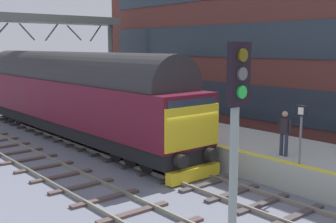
{
  "coord_description": "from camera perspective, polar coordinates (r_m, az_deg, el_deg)",
  "views": [
    {
      "loc": [
        -10.53,
        -12.33,
        4.96
      ],
      "look_at": [
        0.2,
        0.54,
        2.39
      ],
      "focal_mm": 45.64,
      "sensor_mm": 36.0,
      "label": 1
    }
  ],
  "objects": [
    {
      "name": "waiting_passenger",
      "position": [
        16.02,
        15.29,
        -2.28
      ],
      "size": [
        0.35,
        0.51,
        1.64
      ],
      "rotation": [
        0.0,
        0.0,
        1.62
      ],
      "color": "#2A2E41",
      "rests_on": "station_platform"
    },
    {
      "name": "diesel_locomotive",
      "position": [
        23.52,
        -13.0,
        2.45
      ],
      "size": [
        2.74,
        19.76,
        4.68
      ],
      "color": "black",
      "rests_on": "ground"
    },
    {
      "name": "track_adjacent_west",
      "position": [
        14.99,
        -9.94,
        -10.52
      ],
      "size": [
        2.5,
        60.0,
        0.15
      ],
      "color": "gray",
      "rests_on": "ground"
    },
    {
      "name": "station_platform",
      "position": [
        19.28,
        8.85,
        -4.77
      ],
      "size": [
        4.0,
        44.0,
        1.01
      ],
      "color": "#A8B0A6",
      "rests_on": "ground"
    },
    {
      "name": "signal_post_near",
      "position": [
        6.89,
        8.93,
        -6.21
      ],
      "size": [
        0.44,
        0.22,
        5.03
      ],
      "color": "gray",
      "rests_on": "ground"
    },
    {
      "name": "station_building",
      "position": [
        26.19,
        15.1,
        8.75
      ],
      "size": [
        5.21,
        28.94,
        10.23
      ],
      "color": "brown",
      "rests_on": "ground"
    },
    {
      "name": "track_main",
      "position": [
        16.94,
        0.65,
        -8.12
      ],
      "size": [
        2.5,
        60.0,
        0.15
      ],
      "color": "gray",
      "rests_on": "ground"
    },
    {
      "name": "ground_plane",
      "position": [
        16.96,
        0.65,
        -8.3
      ],
      "size": [
        140.0,
        140.0,
        0.0
      ],
      "primitive_type": "plane",
      "color": "slate",
      "rests_on": "ground"
    },
    {
      "name": "overhead_footbridge",
      "position": [
        29.14,
        -18.36,
        10.94
      ],
      "size": [
        12.86,
        2.0,
        6.97
      ],
      "color": "slate",
      "rests_on": "ground"
    },
    {
      "name": "platform_number_sign",
      "position": [
        14.93,
        17.32,
        -1.81
      ],
      "size": [
        0.1,
        0.44,
        2.01
      ],
      "color": "slate",
      "rests_on": "station_platform"
    }
  ]
}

